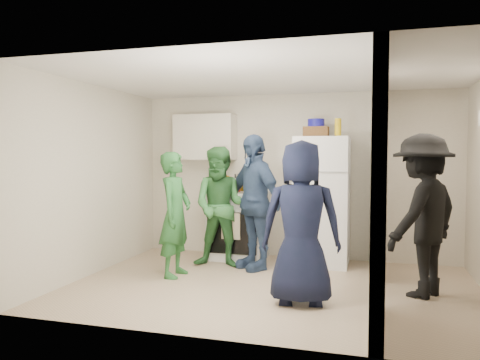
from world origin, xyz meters
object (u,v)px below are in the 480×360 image
fridge (322,201)px  person_denim (254,202)px  person_nook (423,215)px  stove (238,225)px  yellow_cup_stack_top (338,128)px  person_green_center (222,207)px  person_green_left (175,214)px  person_navy (301,223)px  blue_bowl (316,123)px  wicker_basket (316,132)px

fridge → person_denim: (-0.88, -0.52, 0.01)m
person_nook → person_denim: bearing=-74.2°
fridge → person_denim: 1.02m
stove → person_nook: 2.82m
yellow_cup_stack_top → person_green_center: yellow_cup_stack_top is taller
stove → person_green_center: 0.68m
person_green_left → person_navy: bearing=-110.8°
fridge → person_green_left: 2.13m
fridge → yellow_cup_stack_top: bearing=-24.4°
blue_bowl → person_denim: bearing=-143.5°
yellow_cup_stack_top → stove: bearing=175.0°
person_green_center → person_green_left: bearing=-129.1°
person_navy → wicker_basket: bearing=-95.6°
fridge → yellow_cup_stack_top: (0.22, -0.10, 1.04)m
wicker_basket → blue_bowl: size_ratio=1.46×
blue_bowl → person_nook: (1.34, -1.27, -1.13)m
fridge → stove: bearing=178.6°
stove → person_denim: person_denim is taller
wicker_basket → stove: bearing=-179.0°
wicker_basket → person_green_left: 2.34m
stove → person_green_center: (-0.08, -0.58, 0.34)m
person_navy → person_nook: (1.26, 0.66, 0.04)m
wicker_basket → person_denim: size_ratio=0.19×
blue_bowl → yellow_cup_stack_top: (0.32, -0.15, -0.08)m
fridge → person_denim: size_ratio=0.98×
yellow_cup_stack_top → person_navy: 2.09m
person_denim → person_navy: size_ratio=1.07×
person_green_center → person_navy: person_navy is taller
blue_bowl → person_green_center: 1.82m
stove → person_green_center: size_ratio=0.60×
person_green_left → person_nook: 3.00m
person_denim → person_nook: person_denim is taller
person_navy → person_nook: bearing=-160.6°
person_green_left → person_denim: (0.88, 0.67, 0.12)m
person_denim → person_green_left: bearing=-101.7°
person_green_left → person_green_center: (0.42, 0.65, 0.04)m
stove → person_nook: (2.50, -1.25, 0.40)m
person_denim → person_nook: 2.23m
wicker_basket → person_green_left: (-1.65, -1.25, -1.10)m
stove → blue_bowl: 1.92m
yellow_cup_stack_top → person_nook: yellow_cup_stack_top is taller
blue_bowl → wicker_basket: bearing=0.0°
wicker_basket → person_nook: size_ratio=0.19×
stove → person_denim: (0.38, -0.55, 0.42)m
wicker_basket → person_green_center: (-1.24, -0.60, -1.06)m
stove → person_nook: person_nook is taller
wicker_basket → person_green_left: size_ratio=0.22×
stove → fridge: fridge is taller
blue_bowl → yellow_cup_stack_top: bearing=-25.1°
fridge → person_nook: bearing=-44.5°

